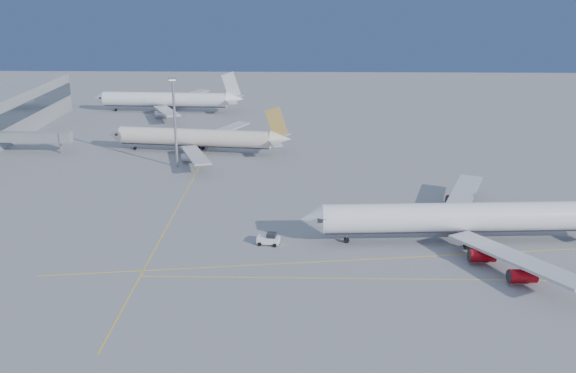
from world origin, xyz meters
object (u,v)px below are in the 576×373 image
Objects in this scene: airliner_virgin at (468,218)px; light_mast at (174,115)px; pushback_tug at (269,239)px; airliner_etihad at (199,138)px; airliner_third at (168,100)px.

airliner_virgin is 90.06m from light_mast.
pushback_tug is 65.34m from light_mast.
airliner_etihad is 76.96m from pushback_tug.
airliner_virgin is at bearing 13.80° from pushback_tug.
airliner_third is at bearing 116.83° from airliner_etihad.
light_mast reaches higher than airliner_third.
airliner_third is at bearing 103.07° from light_mast.
airliner_third is (-89.90, 131.68, -0.16)m from airliner_virgin.
light_mast is at bearing 139.79° from airliner_virgin.
light_mast is (-3.95, -16.06, 10.77)m from airliner_etihad.
airliner_virgin reaches higher than airliner_etihad.
airliner_virgin is at bearing -36.69° from light_mast.
airliner_etihad is at bearing 119.66° from pushback_tug.
airliner_third is 80.97m from light_mast.
airliner_third is (-22.10, 62.16, 0.35)m from airliner_etihad.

